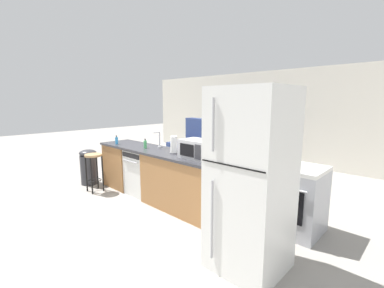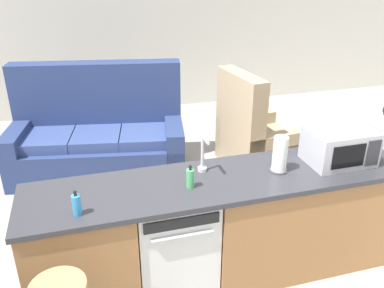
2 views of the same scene
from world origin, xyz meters
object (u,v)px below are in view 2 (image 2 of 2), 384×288
microwave (340,146)px  paper_towel_roll (280,155)px  soap_bottle (190,178)px  dish_soap_bottle (77,205)px  dishwasher (173,240)px  armchair (253,140)px  couch (99,138)px

microwave → paper_towel_roll: (-0.52, -0.01, -0.00)m
soap_bottle → dish_soap_bottle: bearing=-170.7°
dishwasher → armchair: bearing=50.2°
dishwasher → couch: couch is taller
armchair → paper_towel_roll: bearing=-108.7°
paper_towel_roll → armchair: 1.93m
dishwasher → dish_soap_bottle: (-0.65, -0.18, 0.55)m
dishwasher → armchair: 2.21m
paper_towel_roll → armchair: (0.58, 1.71, -0.69)m
armchair → couch: bearing=165.7°
paper_towel_roll → soap_bottle: paper_towel_roll is taller
microwave → couch: couch is taller
microwave → soap_bottle: (-1.23, -0.06, -0.07)m
microwave → soap_bottle: 1.24m
paper_towel_roll → armchair: bearing=71.3°
microwave → soap_bottle: microwave is taller
dish_soap_bottle → armchair: 2.87m
dishwasher → armchair: size_ratio=0.70×
soap_bottle → couch: couch is taller
microwave → dish_soap_bottle: (-2.01, -0.18, -0.07)m
couch → microwave: bearing=-50.9°
dishwasher → couch: (-0.40, 2.16, -0.03)m
couch → dish_soap_bottle: bearing=-96.3°
paper_towel_roll → couch: bearing=119.7°
couch → paper_towel_roll: bearing=-60.3°
paper_towel_roll → dish_soap_bottle: 1.51m
microwave → dish_soap_bottle: bearing=-174.8°
dish_soap_bottle → couch: size_ratio=0.08×
microwave → couch: (-1.76, 2.16, -0.65)m
dishwasher → dish_soap_bottle: bearing=-164.3°
microwave → dish_soap_bottle: size_ratio=2.84×
soap_bottle → armchair: (1.29, 1.76, -0.62)m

